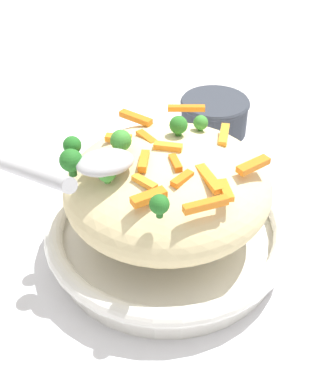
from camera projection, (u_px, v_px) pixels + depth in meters
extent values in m
plane|color=silver|center=(168.00, 247.00, 0.58)|extent=(2.40, 2.40, 0.00)
cylinder|color=white|center=(168.00, 239.00, 0.58)|extent=(0.26, 0.26, 0.03)
torus|color=white|center=(168.00, 225.00, 0.56)|extent=(0.28, 0.28, 0.02)
torus|color=black|center=(168.00, 222.00, 0.56)|extent=(0.27, 0.27, 0.00)
ellipsoid|color=beige|center=(168.00, 187.00, 0.53)|extent=(0.22, 0.22, 0.10)
cube|color=orange|center=(136.00, 118.00, 0.55)|extent=(0.03, 0.04, 0.01)
cube|color=orange|center=(209.00, 179.00, 0.47)|extent=(0.01, 0.04, 0.01)
cube|color=orange|center=(118.00, 138.00, 0.52)|extent=(0.03, 0.02, 0.01)
cube|color=orange|center=(226.00, 190.00, 0.45)|extent=(0.01, 0.03, 0.01)
cube|color=orange|center=(167.00, 147.00, 0.49)|extent=(0.03, 0.02, 0.01)
cube|color=orange|center=(206.00, 205.00, 0.43)|extent=(0.04, 0.01, 0.01)
cube|color=orange|center=(253.00, 165.00, 0.48)|extent=(0.04, 0.02, 0.01)
cube|color=orange|center=(181.00, 179.00, 0.46)|extent=(0.03, 0.02, 0.01)
cube|color=orange|center=(97.00, 158.00, 0.49)|extent=(0.03, 0.03, 0.01)
cube|color=orange|center=(224.00, 135.00, 0.53)|extent=(0.03, 0.04, 0.01)
cube|color=orange|center=(149.00, 197.00, 0.44)|extent=(0.04, 0.02, 0.01)
cube|color=orange|center=(147.00, 138.00, 0.52)|extent=(0.02, 0.03, 0.01)
cube|color=orange|center=(186.00, 108.00, 0.57)|extent=(0.04, 0.02, 0.01)
cube|color=orange|center=(145.00, 182.00, 0.46)|extent=(0.02, 0.03, 0.01)
cube|color=orange|center=(144.00, 161.00, 0.48)|extent=(0.02, 0.03, 0.01)
cube|color=orange|center=(179.00, 163.00, 0.48)|extent=(0.01, 0.02, 0.01)
cylinder|color=#377928|center=(200.00, 129.00, 0.54)|extent=(0.01, 0.01, 0.00)
sphere|color=#3D8E33|center=(201.00, 123.00, 0.53)|extent=(0.02, 0.02, 0.02)
cylinder|color=#377928|center=(122.00, 151.00, 0.50)|extent=(0.01, 0.01, 0.01)
sphere|color=#3D8E33|center=(121.00, 140.00, 0.49)|extent=(0.02, 0.02, 0.02)
cylinder|color=#377928|center=(107.00, 180.00, 0.46)|extent=(0.01, 0.01, 0.00)
sphere|color=#3D8E33|center=(107.00, 172.00, 0.46)|extent=(0.02, 0.02, 0.02)
cylinder|color=#205B1C|center=(160.00, 213.00, 0.43)|extent=(0.01, 0.01, 0.01)
sphere|color=#236B23|center=(159.00, 204.00, 0.42)|extent=(0.02, 0.02, 0.02)
cylinder|color=#296820|center=(178.00, 134.00, 0.52)|extent=(0.01, 0.01, 0.01)
sphere|color=#2D7A28|center=(179.00, 125.00, 0.51)|extent=(0.02, 0.02, 0.02)
cylinder|color=#205B1C|center=(73.00, 171.00, 0.47)|extent=(0.01, 0.01, 0.01)
sphere|color=#236B23|center=(71.00, 160.00, 0.46)|extent=(0.02, 0.02, 0.02)
cylinder|color=#205B1C|center=(73.00, 154.00, 0.50)|extent=(0.01, 0.01, 0.01)
sphere|color=#236B23|center=(72.00, 145.00, 0.49)|extent=(0.02, 0.02, 0.02)
ellipsoid|color=#B7B7BC|center=(105.00, 162.00, 0.46)|extent=(0.06, 0.04, 0.02)
cylinder|color=#B7B7BC|center=(21.00, 169.00, 0.40)|extent=(0.08, 0.16, 0.07)
cylinder|color=#333842|center=(214.00, 116.00, 0.77)|extent=(0.10, 0.10, 0.06)
torus|color=#333842|center=(215.00, 103.00, 0.76)|extent=(0.11, 0.11, 0.01)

